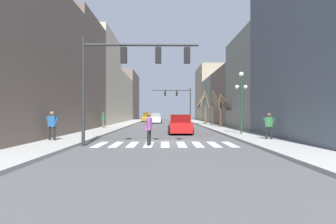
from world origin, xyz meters
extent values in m
plane|color=#4C4C4F|center=(0.00, 0.00, 0.00)|extent=(240.00, 240.00, 0.00)
cube|color=#9E9E99|center=(-5.87, 0.00, 0.07)|extent=(2.60, 90.00, 0.15)
cube|color=#9E9E99|center=(5.87, 0.00, 0.07)|extent=(2.60, 90.00, 0.15)
cube|color=#66564C|center=(-10.17, 0.80, 5.25)|extent=(6.00, 13.60, 10.51)
cube|color=#66564C|center=(-10.17, 11.76, 5.81)|extent=(6.00, 8.32, 11.62)
cube|color=#BCB299|center=(-10.17, 21.47, 6.36)|extent=(6.00, 11.11, 12.72)
cube|color=#BCB299|center=(-10.17, 34.45, 4.39)|extent=(6.00, 14.84, 8.77)
cube|color=#66564C|center=(-10.17, 49.12, 5.70)|extent=(6.00, 14.50, 11.40)
cube|color=#515B66|center=(10.17, 0.10, 6.66)|extent=(6.00, 12.20, 13.33)
cube|color=gray|center=(10.17, 10.69, 4.76)|extent=(6.00, 8.99, 9.53)
cube|color=#66564C|center=(10.17, 20.44, 3.87)|extent=(6.00, 10.51, 7.73)
cube|color=gray|center=(10.17, 30.47, 3.87)|extent=(6.00, 9.54, 7.74)
cube|color=tan|center=(10.17, 41.10, 5.76)|extent=(6.00, 11.71, 11.52)
cube|color=white|center=(-3.60, -1.24, 0.00)|extent=(0.45, 2.60, 0.01)
cube|color=white|center=(-2.70, -1.24, 0.00)|extent=(0.45, 2.60, 0.01)
cube|color=white|center=(-1.80, -1.24, 0.00)|extent=(0.45, 2.60, 0.01)
cube|color=white|center=(-0.90, -1.24, 0.00)|extent=(0.45, 2.60, 0.01)
cube|color=white|center=(0.00, -1.24, 0.00)|extent=(0.45, 2.60, 0.01)
cube|color=white|center=(0.90, -1.24, 0.00)|extent=(0.45, 2.60, 0.01)
cube|color=white|center=(1.80, -1.24, 0.00)|extent=(0.45, 2.60, 0.01)
cube|color=white|center=(2.70, -1.24, 0.00)|extent=(0.45, 2.60, 0.01)
cube|color=white|center=(3.60, -1.24, 0.00)|extent=(0.45, 2.60, 0.01)
cylinder|color=#2D2D2D|center=(-4.32, -1.89, 2.87)|extent=(0.18, 0.18, 5.74)
cylinder|color=#2D2D2D|center=(-1.27, -1.89, 5.34)|extent=(6.09, 0.14, 0.14)
cube|color=black|center=(-2.19, -1.89, 4.79)|extent=(0.32, 0.28, 0.84)
cube|color=black|center=(-0.36, -1.89, 4.79)|extent=(0.32, 0.28, 0.84)
cube|color=black|center=(1.16, -1.89, 4.79)|extent=(0.32, 0.28, 0.84)
cylinder|color=#2D2D2D|center=(4.32, 29.15, 2.99)|extent=(0.18, 0.18, 5.98)
cylinder|color=#2D2D2D|center=(0.98, 29.15, 5.58)|extent=(6.68, 0.14, 0.14)
cube|color=black|center=(1.98, 29.15, 5.03)|extent=(0.32, 0.28, 0.84)
cube|color=black|center=(-0.03, 29.15, 5.03)|extent=(0.32, 0.28, 0.84)
cylinder|color=#1E4C2D|center=(5.74, 3.94, 2.31)|extent=(0.12, 0.12, 4.32)
sphere|color=white|center=(5.74, 3.94, 4.65)|extent=(0.36, 0.36, 0.36)
sphere|color=white|center=(5.42, 3.94, 3.69)|extent=(0.31, 0.31, 0.31)
sphere|color=white|center=(6.06, 3.94, 3.69)|extent=(0.31, 0.31, 0.31)
cube|color=red|center=(1.24, 6.31, 0.57)|extent=(1.75, 4.53, 0.78)
cube|color=maroon|center=(1.24, 6.31, 1.28)|extent=(1.61, 2.36, 0.64)
cylinder|color=black|center=(0.35, 7.71, 0.32)|extent=(0.22, 0.64, 0.64)
cylinder|color=black|center=(2.13, 7.71, 0.32)|extent=(0.22, 0.64, 0.64)
cylinder|color=black|center=(0.35, 4.90, 0.32)|extent=(0.22, 0.64, 0.64)
cylinder|color=black|center=(2.13, 4.90, 0.32)|extent=(0.22, 0.64, 0.64)
cube|color=white|center=(-1.68, 27.73, 0.59)|extent=(1.94, 4.82, 0.83)
cube|color=gray|center=(-1.68, 27.73, 1.34)|extent=(1.79, 2.50, 0.68)
cylinder|color=black|center=(-0.69, 26.24, 0.32)|extent=(0.22, 0.64, 0.64)
cylinder|color=black|center=(-2.67, 26.24, 0.32)|extent=(0.22, 0.64, 0.64)
cylinder|color=black|center=(-0.69, 29.22, 0.32)|extent=(0.22, 0.64, 0.64)
cylinder|color=black|center=(-2.67, 29.22, 0.32)|extent=(0.22, 0.64, 0.64)
cube|color=#A38423|center=(-3.44, 35.33, 0.62)|extent=(1.76, 4.79, 0.89)
cube|color=#594813|center=(-3.44, 35.33, 1.43)|extent=(1.62, 2.49, 0.73)
cylinder|color=black|center=(-4.33, 36.81, 0.32)|extent=(0.22, 0.64, 0.64)
cylinder|color=black|center=(-2.54, 36.81, 0.32)|extent=(0.22, 0.64, 0.64)
cylinder|color=black|center=(-4.33, 33.84, 0.32)|extent=(0.22, 0.64, 0.64)
cylinder|color=black|center=(-2.54, 33.84, 0.32)|extent=(0.22, 0.64, 0.64)
cylinder|color=black|center=(6.40, -0.02, 0.53)|extent=(0.11, 0.11, 0.75)
cylinder|color=black|center=(6.19, 0.15, 0.53)|extent=(0.11, 0.11, 0.75)
cube|color=#337542|center=(6.30, 0.06, 1.20)|extent=(0.42, 0.39, 0.59)
sphere|color=brown|center=(6.30, 0.06, 1.63)|extent=(0.21, 0.21, 0.21)
cylinder|color=#337542|center=(6.46, -0.07, 1.16)|extent=(0.25, 0.23, 0.57)
cylinder|color=#337542|center=(6.13, 0.19, 1.16)|extent=(0.25, 0.23, 0.57)
cylinder|color=#7A705B|center=(-6.53, 11.79, 0.53)|extent=(0.11, 0.11, 0.77)
cylinder|color=#7A705B|center=(-6.48, 12.06, 0.53)|extent=(0.11, 0.11, 0.77)
cube|color=#337542|center=(-6.50, 11.92, 1.22)|extent=(0.28, 0.41, 0.60)
sphere|color=#8C664C|center=(-6.50, 11.92, 1.66)|extent=(0.22, 0.22, 0.22)
cylinder|color=#337542|center=(-6.55, 11.71, 1.18)|extent=(0.13, 0.27, 0.59)
cylinder|color=#337542|center=(-6.46, 12.14, 1.18)|extent=(0.13, 0.27, 0.59)
cylinder|color=black|center=(-0.90, -1.84, 0.41)|extent=(0.12, 0.12, 0.83)
cylinder|color=black|center=(-0.82, -1.55, 0.41)|extent=(0.12, 0.12, 0.83)
cube|color=#9E4C93|center=(-0.86, -1.70, 1.16)|extent=(0.32, 0.45, 0.65)
sphere|color=brown|center=(-0.86, -1.70, 1.63)|extent=(0.23, 0.23, 0.23)
cylinder|color=#9E4C93|center=(-0.92, -1.92, 1.11)|extent=(0.16, 0.30, 0.63)
cylinder|color=#9E4C93|center=(-0.80, -1.47, 1.11)|extent=(0.16, 0.30, 0.63)
cylinder|color=black|center=(-6.46, -0.41, 0.55)|extent=(0.12, 0.12, 0.80)
cylinder|color=black|center=(-6.74, -0.39, 0.55)|extent=(0.12, 0.12, 0.80)
cube|color=#235693|center=(-6.60, -0.40, 1.26)|extent=(0.40, 0.24, 0.63)
sphere|color=#8C664C|center=(-6.60, -0.40, 1.72)|extent=(0.22, 0.22, 0.22)
cylinder|color=#235693|center=(-6.38, -0.41, 1.22)|extent=(0.28, 0.10, 0.61)
cylinder|color=#235693|center=(-6.82, -0.39, 1.22)|extent=(0.28, 0.10, 0.61)
cylinder|color=#473828|center=(5.91, 17.28, 1.36)|extent=(0.28, 0.28, 2.42)
cylinder|color=#473828|center=(6.48, 16.98, 3.57)|extent=(1.23, 0.72, 2.19)
cylinder|color=#473828|center=(6.34, 17.11, 3.43)|extent=(1.01, 0.50, 2.11)
cylinder|color=#473828|center=(6.54, 17.44, 3.26)|extent=(1.38, 0.48, 1.86)
cylinder|color=#473828|center=(6.14, 16.98, 3.23)|extent=(0.56, 0.71, 1.58)
cylinder|color=brown|center=(5.57, 20.46, 1.41)|extent=(0.32, 0.32, 2.53)
cylinder|color=brown|center=(5.77, 20.13, 3.39)|extent=(0.52, 0.81, 2.17)
cylinder|color=brown|center=(4.91, 20.23, 3.26)|extent=(1.43, 0.65, 1.57)
cylinder|color=brown|center=(5.06, 19.57, 3.64)|extent=(1.02, 1.95, 2.31)
cylinder|color=brown|center=(5.03, 20.43, 3.65)|extent=(1.23, 0.24, 2.18)
cylinder|color=brown|center=(5.04, 20.47, 3.17)|extent=(1.19, 0.18, 1.80)
cylinder|color=#473828|center=(6.26, 13.86, 1.20)|extent=(0.25, 0.25, 2.10)
cylinder|color=#473828|center=(6.58, 13.47, 2.66)|extent=(0.69, 0.91, 1.25)
cylinder|color=#473828|center=(6.00, 13.19, 2.90)|extent=(0.58, 1.45, 1.84)
cylinder|color=#473828|center=(6.66, 13.83, 2.76)|extent=(0.93, 0.21, 1.60)
cylinder|color=#473828|center=(6.70, 13.15, 2.90)|extent=(0.89, 1.56, 1.89)
cylinder|color=#473828|center=(6.62, 13.57, 2.63)|extent=(0.82, 0.74, 1.15)
camera|label=1|loc=(0.01, -15.72, 1.77)|focal=28.00mm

